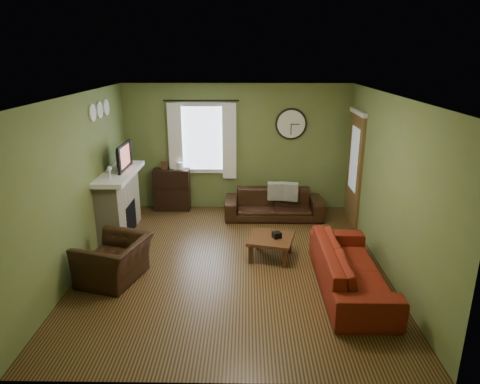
{
  "coord_description": "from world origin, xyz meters",
  "views": [
    {
      "loc": [
        0.2,
        -6.09,
        3.16
      ],
      "look_at": [
        0.1,
        0.4,
        1.05
      ],
      "focal_mm": 32.0,
      "sensor_mm": 36.0,
      "label": 1
    }
  ],
  "objects_px": {
    "bookshelf": "(172,190)",
    "armchair": "(114,260)",
    "sofa_red": "(351,268)",
    "coffee_table": "(271,248)",
    "sofa_brown": "(274,204)"
  },
  "relations": [
    {
      "from": "sofa_brown",
      "to": "armchair",
      "type": "distance_m",
      "value": 3.52
    },
    {
      "from": "bookshelf",
      "to": "armchair",
      "type": "bearing_deg",
      "value": -96.76
    },
    {
      "from": "sofa_red",
      "to": "coffee_table",
      "type": "bearing_deg",
      "value": 48.69
    },
    {
      "from": "sofa_red",
      "to": "coffee_table",
      "type": "height_order",
      "value": "sofa_red"
    },
    {
      "from": "sofa_brown",
      "to": "armchair",
      "type": "bearing_deg",
      "value": -134.28
    },
    {
      "from": "sofa_brown",
      "to": "coffee_table",
      "type": "xyz_separation_m",
      "value": [
        -0.15,
        -1.8,
        -0.1
      ]
    },
    {
      "from": "armchair",
      "to": "coffee_table",
      "type": "relative_size",
      "value": 1.42
    },
    {
      "from": "sofa_red",
      "to": "armchair",
      "type": "relative_size",
      "value": 2.25
    },
    {
      "from": "sofa_brown",
      "to": "armchair",
      "type": "height_order",
      "value": "armchair"
    },
    {
      "from": "bookshelf",
      "to": "sofa_red",
      "type": "distance_m",
      "value": 4.37
    },
    {
      "from": "sofa_red",
      "to": "sofa_brown",
      "type": "bearing_deg",
      "value": 18.38
    },
    {
      "from": "sofa_brown",
      "to": "sofa_red",
      "type": "bearing_deg",
      "value": -71.62
    },
    {
      "from": "sofa_red",
      "to": "armchair",
      "type": "height_order",
      "value": "sofa_red"
    },
    {
      "from": "sofa_brown",
      "to": "bookshelf",
      "type": "bearing_deg",
      "value": 168.26
    },
    {
      "from": "armchair",
      "to": "sofa_brown",
      "type": "bearing_deg",
      "value": 151.49
    }
  ]
}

